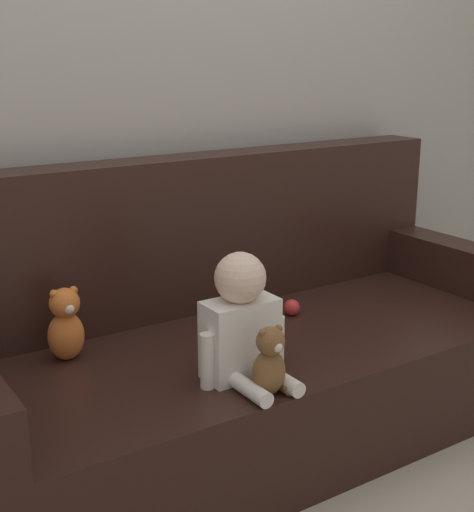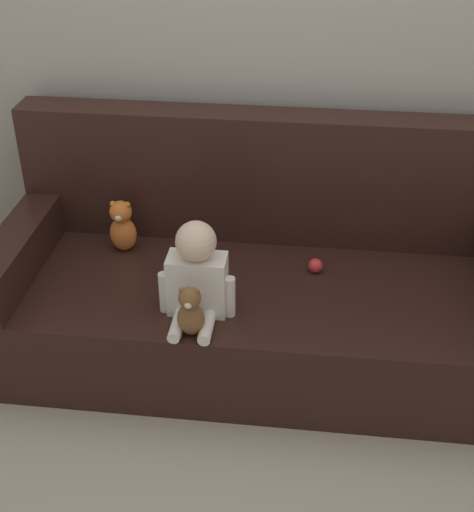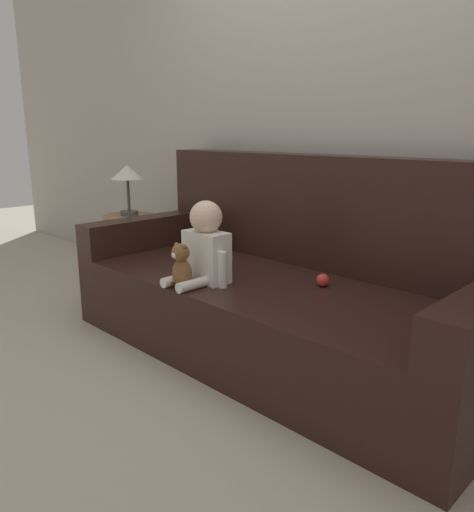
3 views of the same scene
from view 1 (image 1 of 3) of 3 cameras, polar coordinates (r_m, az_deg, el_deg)
name	(u,v)px [view 1 (image 1 of 3)]	position (r m, az deg, el deg)	size (l,w,h in m)	color
ground_plane	(252,433)	(2.70, 1.24, -13.99)	(12.00, 12.00, 0.00)	#B7AD99
wall_back	(173,65)	(2.80, -5.17, 14.95)	(8.00, 0.05, 2.60)	#ADA89E
couch	(240,347)	(2.62, 0.28, -7.26)	(2.19, 0.93, 0.98)	black
person_baby	(242,323)	(2.16, 0.40, -5.37)	(0.30, 0.30, 0.39)	white
teddy_bear_brown	(270,363)	(2.07, 2.63, -8.56)	(0.12, 0.10, 0.21)	brown
plush_toy_side	(66,324)	(2.36, -13.55, -5.34)	(0.12, 0.11, 0.25)	orange
toy_ball	(292,307)	(2.71, 4.40, -4.12)	(0.06, 0.06, 0.06)	red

